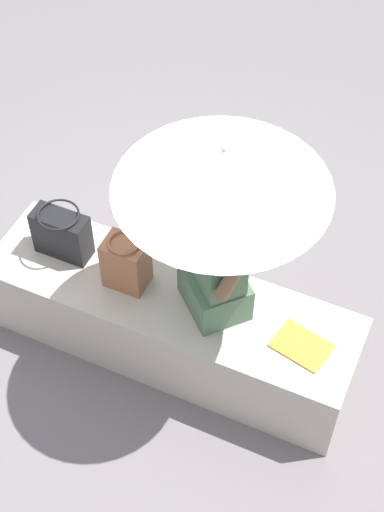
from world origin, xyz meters
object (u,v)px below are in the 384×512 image
Objects in this scene: handbag_black at (62,233)px; tote_bag_canvas at (126,263)px; person_seated at (216,256)px; magazine at (301,346)px; parasol at (223,170)px.

tote_bag_canvas reaches higher than handbag_black.
magazine is (-0.50, 0.06, -0.38)m from person_seated.
handbag_black is at bearing 10.04° from magazine.
person_seated reaches higher than handbag_black.
person_seated is at bearing -179.42° from handbag_black.
tote_bag_canvas is (-0.42, 0.04, 0.01)m from handbag_black.
tote_bag_canvas is 1.15× the size of magazine.
person_seated is 0.54m from tote_bag_canvas.
tote_bag_canvas is at bearing -2.12° from parasol.
parasol is 1.13m from magazine.
parasol is 4.21× the size of magazine.
handbag_black is 1.10× the size of magazine.
handbag_black is (0.94, -0.06, -0.89)m from parasol.
person_seated is 0.76× the size of parasol.
magazine is (-1.40, 0.06, -0.14)m from handbag_black.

